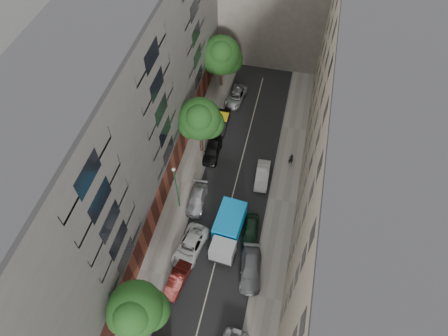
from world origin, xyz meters
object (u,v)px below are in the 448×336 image
(car_left_6, at_px, (236,96))
(car_left_2, at_px, (190,246))
(car_right_1, at_px, (251,269))
(tree_mid, at_px, (200,121))
(car_left_4, at_px, (212,150))
(car_left_1, at_px, (177,280))
(car_right_3, at_px, (262,175))
(pedestrian, at_px, (291,159))
(tree_far, at_px, (221,57))
(tree_near, at_px, (136,311))
(car_left_3, at_px, (197,199))
(car_left_5, at_px, (221,123))
(car_right_2, at_px, (251,230))
(tarp_truck, at_px, (228,230))
(lamp_post, at_px, (176,184))

(car_left_6, bearing_deg, car_left_2, -82.99)
(car_right_1, relative_size, tree_mid, 0.62)
(car_left_4, distance_m, tree_mid, 4.82)
(car_left_2, relative_size, car_left_6, 1.12)
(car_left_1, height_order, car_right_3, car_right_3)
(car_left_4, height_order, car_right_3, car_left_4)
(car_left_1, height_order, tree_mid, tree_mid)
(car_right_3, height_order, pedestrian, pedestrian)
(tree_far, bearing_deg, car_right_1, -70.84)
(car_left_4, distance_m, tree_near, 21.44)
(car_left_6, distance_m, tree_far, 5.48)
(car_left_3, distance_m, tree_near, 14.73)
(tree_mid, bearing_deg, tree_near, -88.93)
(car_left_2, bearing_deg, tree_far, 105.64)
(car_left_5, distance_m, tree_near, 25.98)
(tree_near, xyz_separation_m, tree_far, (-0.77, 32.93, -0.18))
(tree_near, bearing_deg, car_left_5, 87.97)
(car_left_3, bearing_deg, tree_far, 92.92)
(car_left_3, distance_m, tree_mid, 8.63)
(car_right_2, bearing_deg, car_left_1, -135.75)
(tarp_truck, bearing_deg, car_left_2, -143.13)
(tarp_truck, xyz_separation_m, car_left_6, (-3.40, 20.24, -0.94))
(car_left_4, bearing_deg, tree_mid, 173.39)
(car_left_1, xyz_separation_m, car_left_4, (-0.59, 16.17, 0.10))
(car_right_3, bearing_deg, tree_mid, 160.02)
(car_right_1, relative_size, car_right_2, 1.26)
(tarp_truck, distance_m, pedestrian, 12.15)
(lamp_post, relative_size, pedestrian, 4.16)
(tarp_truck, height_order, tree_near, tree_near)
(tarp_truck, relative_size, car_right_3, 1.53)
(pedestrian, bearing_deg, car_left_4, -15.35)
(car_left_6, height_order, car_right_3, car_right_3)
(car_left_1, relative_size, tree_mid, 0.50)
(car_left_1, bearing_deg, tree_mid, 106.42)
(tarp_truck, height_order, lamp_post, lamp_post)
(car_left_3, bearing_deg, car_right_2, -22.69)
(car_left_5, bearing_deg, lamp_post, -98.89)
(car_left_2, xyz_separation_m, tree_mid, (-2.10, 12.69, 4.68))
(car_right_1, distance_m, tree_near, 11.85)
(car_right_2, bearing_deg, car_left_2, -155.50)
(car_left_4, relative_size, tree_far, 0.58)
(car_left_5, bearing_deg, tree_mid, -107.15)
(car_left_6, relative_size, lamp_post, 0.68)
(tree_near, relative_size, pedestrian, 4.67)
(car_left_6, bearing_deg, car_right_3, -58.13)
(tree_far, bearing_deg, car_right_2, -69.27)
(tree_near, xyz_separation_m, tree_mid, (-0.39, 21.07, 0.20))
(car_left_1, relative_size, car_left_4, 0.90)
(car_left_6, bearing_deg, lamp_post, -91.08)
(tree_mid, relative_size, lamp_post, 1.17)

